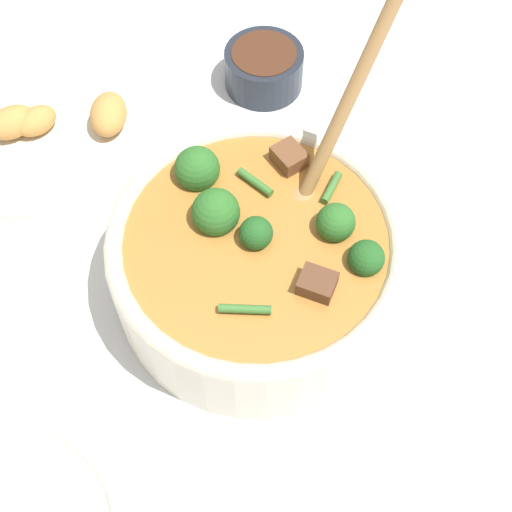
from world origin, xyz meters
TOP-DOWN VIEW (x-y plane):
  - ground_plane at (0.00, 0.00)m, footprint 4.00×4.00m
  - stew_bowl at (-0.00, -0.00)m, footprint 0.29×0.25m
  - condiment_bowl at (-0.17, -0.20)m, footprint 0.09×0.09m
  - food_plate at (0.06, -0.29)m, footprint 0.25×0.25m

SIDE VIEW (x-z plane):
  - ground_plane at x=0.00m, z-range 0.00..0.00m
  - food_plate at x=0.06m, z-range -0.01..0.03m
  - condiment_bowl at x=-0.17m, z-range 0.00..0.05m
  - stew_bowl at x=0.00m, z-range -0.07..0.17m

